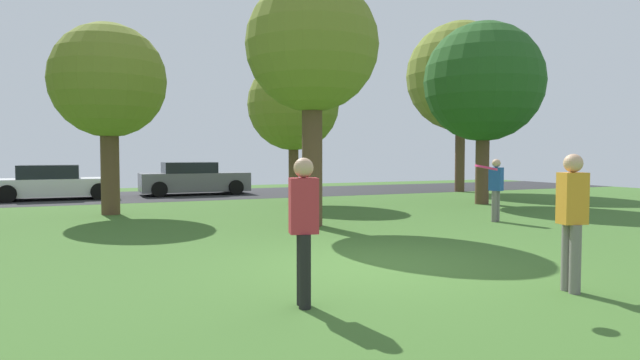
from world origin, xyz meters
The scene contains 13 objects.
ground_plane centered at (0.00, 0.00, 0.00)m, with size 44.00×44.00×0.00m, color #3D6628.
road_strip centered at (0.00, 16.00, 0.00)m, with size 44.00×6.40×0.01m, color #28282B.
oak_tree_right centered at (2.64, 10.46, 3.48)m, with size 3.24×3.24×5.12m.
maple_tree_near centered at (-3.48, 9.36, 3.82)m, with size 3.27×3.27×5.51m.
oak_tree_center centered at (11.91, 12.98, 5.34)m, with size 5.04×5.04×7.88m.
birch_tree_lone centered at (8.63, 7.60, 4.24)m, with size 4.14×4.14×6.34m.
maple_tree_far centered at (0.93, 4.73, 4.32)m, with size 3.22×3.22×6.00m.
person_thrower centered at (1.47, -2.43, 0.98)m, with size 0.36×0.30×1.76m.
person_catcher centered at (-1.88, -1.67, 0.95)m, with size 0.36×0.30×1.71m.
person_walking centered at (5.61, 3.54, 0.89)m, with size 0.33×0.38×1.63m.
frisbee_disc centered at (0.31, -2.17, 1.59)m, with size 0.37×0.37×0.08m.
parked_car_white centered at (-5.25, 15.77, 0.61)m, with size 4.40×2.06×1.34m.
parked_car_grey centered at (0.16, 16.10, 0.65)m, with size 4.54×1.99×1.40m.
Camera 1 is at (-4.16, -7.32, 1.75)m, focal length 30.11 mm.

